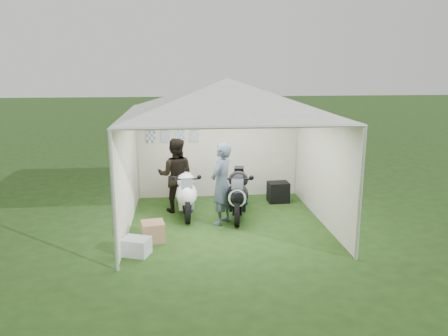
{
  "coord_description": "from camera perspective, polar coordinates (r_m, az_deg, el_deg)",
  "views": [
    {
      "loc": [
        -0.95,
        -8.64,
        3.21
      ],
      "look_at": [
        -0.03,
        0.35,
        1.11
      ],
      "focal_mm": 35.0,
      "sensor_mm": 36.0,
      "label": 1
    }
  ],
  "objects": [
    {
      "name": "ground",
      "position": [
        9.27,
        0.38,
        -7.18
      ],
      "size": [
        80.0,
        80.0,
        0.0
      ],
      "primitive_type": "plane",
      "color": "#1F3B13",
      "rests_on": "ground"
    },
    {
      "name": "crate_0",
      "position": [
        7.89,
        -11.4,
        -10.01
      ],
      "size": [
        0.55,
        0.49,
        0.3
      ],
      "primitive_type": "cube",
      "rotation": [
        0.0,
        0.0,
        -0.35
      ],
      "color": "#B3B7BB",
      "rests_on": "ground"
    },
    {
      "name": "equipment_box",
      "position": [
        10.68,
        7.09,
        -3.13
      ],
      "size": [
        0.51,
        0.42,
        0.49
      ],
      "primitive_type": "cube",
      "rotation": [
        0.0,
        0.0,
        0.05
      ],
      "color": "black",
      "rests_on": "ground"
    },
    {
      "name": "motorcycle_white",
      "position": [
        9.67,
        -5.08,
        -3.03
      ],
      "size": [
        0.49,
        1.95,
        0.96
      ],
      "rotation": [
        0.0,
        0.0,
        0.05
      ],
      "color": "black",
      "rests_on": "ground"
    },
    {
      "name": "crate_1",
      "position": [
        8.42,
        -9.25,
        -8.18
      ],
      "size": [
        0.48,
        0.48,
        0.37
      ],
      "primitive_type": "cube",
      "rotation": [
        0.0,
        0.0,
        0.18
      ],
      "color": "#906B4D",
      "rests_on": "ground"
    },
    {
      "name": "canopy_tent",
      "position": [
        8.75,
        0.38,
        8.92
      ],
      "size": [
        5.66,
        5.66,
        3.0
      ],
      "color": "silver",
      "rests_on": "ground"
    },
    {
      "name": "person_blue_jacket",
      "position": [
        8.99,
        -0.31,
        -2.09
      ],
      "size": [
        0.69,
        0.75,
        1.71
      ],
      "primitive_type": "imported",
      "rotation": [
        0.0,
        0.0,
        -2.18
      ],
      "color": "slate",
      "rests_on": "ground"
    },
    {
      "name": "paddock_stand",
      "position": [
        10.51,
        1.96,
        -3.81
      ],
      "size": [
        0.46,
        0.33,
        0.32
      ],
      "primitive_type": "cube",
      "rotation": [
        0.0,
        0.0,
        -0.16
      ],
      "color": "#1915C5",
      "rests_on": "ground"
    },
    {
      "name": "motorcycle_black",
      "position": [
        9.51,
        1.84,
        -3.12
      ],
      "size": [
        0.65,
        2.02,
        1.0
      ],
      "rotation": [
        0.0,
        0.0,
        -0.16
      ],
      "color": "black",
      "rests_on": "ground"
    },
    {
      "name": "person_dark_jacket",
      "position": [
        9.85,
        -6.34,
        -0.93
      ],
      "size": [
        0.89,
        0.73,
        1.68
      ],
      "primitive_type": "imported",
      "rotation": [
        0.0,
        0.0,
        3.02
      ],
      "color": "black",
      "rests_on": "ground"
    }
  ]
}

